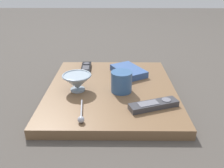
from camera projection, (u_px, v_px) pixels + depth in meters
ground_plane at (111, 95)px, 1.07m from camera, size 6.00×6.00×0.00m
table at (111, 91)px, 1.07m from camera, size 0.57×0.65×0.04m
cereal_bowl at (77, 82)px, 1.01m from camera, size 0.13×0.13×0.08m
coffee_mug at (121, 82)px, 1.00m from camera, size 0.09×0.09×0.09m
teaspoon at (81, 117)px, 0.82m from camera, size 0.03×0.15×0.02m
tv_remote_near at (86, 68)px, 1.24m from camera, size 0.05×0.15×0.02m
tv_remote_far at (154, 105)px, 0.89m from camera, size 0.20×0.11×0.03m
paperback_book at (128, 71)px, 1.19m from camera, size 0.19×0.22×0.03m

